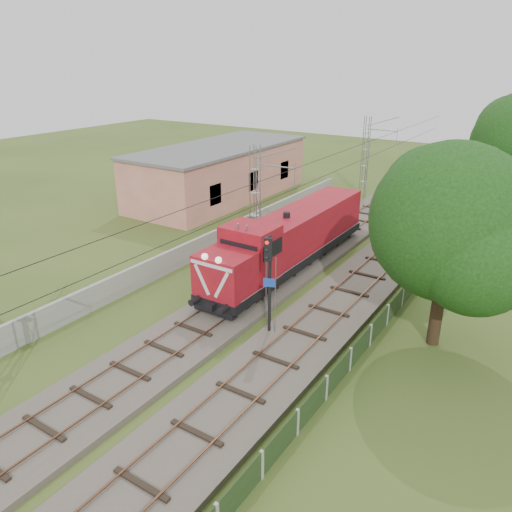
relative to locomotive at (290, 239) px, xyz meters
The scene contains 12 objects.
ground 11.76m from the locomotive, 90.00° to the right, with size 140.00×140.00×0.00m, color #384E1D.
track_main 4.99m from the locomotive, 90.00° to the right, with size 4.20×70.00×0.45m.
track_side 10.03m from the locomotive, 59.39° to the left, with size 4.20×80.00×0.45m.
catenary 3.49m from the locomotive, behind, with size 3.31×70.00×8.00m.
boundary_wall 6.68m from the locomotive, behind, with size 0.25×40.00×1.50m, color #9E9E99.
station_building 19.49m from the locomotive, 140.30° to the left, with size 8.40×20.40×5.22m.
fence 11.82m from the locomotive, 46.90° to the right, with size 0.12×32.00×1.20m.
locomotive is the anchor object (origin of this frame).
coach_rake 51.30m from the locomotive, 84.41° to the left, with size 3.04×67.72×3.51m.
signal_post 8.80m from the locomotive, 67.56° to the right, with size 0.57×0.47×5.46m.
tree_a 12.09m from the locomotive, 20.93° to the right, with size 7.75×7.38×10.04m.
tree_c 15.02m from the locomotive, 49.06° to the left, with size 5.69×5.42×7.38m.
Camera 1 is at (14.88, -15.46, 13.38)m, focal length 35.00 mm.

